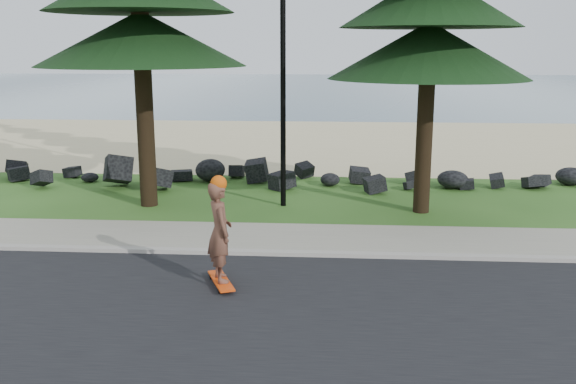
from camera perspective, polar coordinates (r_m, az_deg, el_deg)
name	(u,v)px	position (r m, az deg, el deg)	size (l,w,h in m)	color
ground	(272,242)	(13.66, -1.45, -4.47)	(160.00, 160.00, 0.00)	#295219
road	(243,335)	(9.49, -4.04, -12.54)	(160.00, 7.00, 0.02)	black
kerb	(268,253)	(12.80, -1.82, -5.46)	(160.00, 0.20, 0.10)	#A6A096
sidewalk	(273,238)	(13.84, -1.37, -4.07)	(160.00, 2.00, 0.08)	gray
beach_sand	(303,142)	(27.81, 1.34, 4.49)	(160.00, 15.00, 0.01)	#C7BA84
ocean	(320,87)	(64.12, 2.85, 9.26)	(160.00, 58.00, 0.01)	#345365
seawall_boulders	(289,186)	(19.06, 0.12, 0.55)	(60.00, 2.40, 1.10)	black
lamp_post	(283,43)	(16.23, -0.45, 13.10)	(0.25, 0.14, 8.14)	black
skateboarder	(220,232)	(10.99, -6.08, -3.56)	(0.63, 1.06, 1.95)	#DF410D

